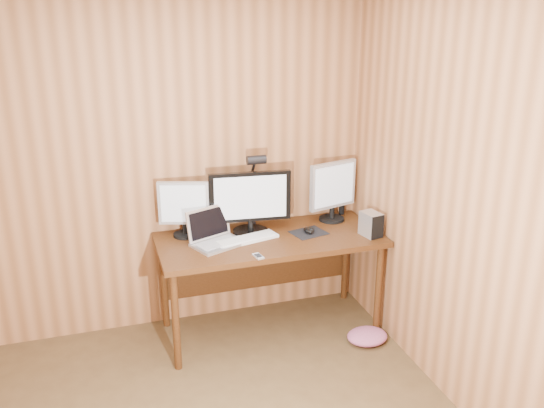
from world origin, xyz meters
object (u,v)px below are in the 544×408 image
hard_drive (371,224)px  monitor_center (250,202)px  keyboard (246,239)px  monitor_left (184,207)px  desk (267,249)px  laptop (214,235)px  monitor_right (333,189)px  phone (258,256)px  desk_lamp (254,179)px  speaker (342,208)px  mouse (309,230)px

hard_drive → monitor_center: bearing=147.9°
keyboard → monitor_left: bearing=137.2°
desk → laptop: laptop is taller
monitor_right → phone: 0.92m
desk → monitor_center: monitor_center is taller
desk_lamp → hard_drive: bearing=-43.0°
monitor_left → speaker: 1.28m
speaker → desk_lamp: size_ratio=0.18×
laptop → hard_drive: laptop is taller
hard_drive → speaker: (-0.01, 0.48, -0.03)m
monitor_left → hard_drive: 1.34m
mouse → monitor_center: bearing=135.0°
monitor_left → mouse: size_ratio=3.63×
laptop → hard_drive: 1.12m
monitor_right → hard_drive: (0.14, -0.38, -0.16)m
laptop → keyboard: (0.22, -0.03, -0.05)m
speaker → desk_lamp: bearing=-175.1°
phone → speaker: (0.87, 0.60, 0.05)m
desk → laptop: (-0.40, -0.05, 0.18)m
hard_drive → desk_lamp: 0.91m
desk → keyboard: bearing=-156.0°
laptop → mouse: 0.70m
hard_drive → speaker: hard_drive is taller
monitor_right → keyboard: (-0.74, -0.20, -0.24)m
keyboard → desk_lamp: 0.45m
speaker → mouse: bearing=-142.7°
monitor_right → laptop: (-0.96, -0.17, -0.19)m
monitor_right → phone: bearing=-162.1°
monitor_center → monitor_left: size_ratio=1.45×
monitor_center → monitor_left: monitor_center is taller
monitor_left → laptop: (0.17, -0.19, -0.16)m
desk_lamp → speaker: bearing=-9.0°
monitor_center → mouse: (0.40, -0.13, -0.22)m
monitor_left → monitor_right: monitor_right is taller
monitor_center → keyboard: (-0.07, -0.13, -0.23)m
mouse → phone: mouse is taller
monitor_center → monitor_right: 0.67m
desk_lamp → desk: bearing=-87.6°
phone → desk_lamp: 0.66m
keyboard → monitor_center: bearing=48.8°
laptop → keyboard: laptop is taller
keyboard → hard_drive: hard_drive is taller
monitor_center → monitor_right: size_ratio=1.28×
monitor_center → keyboard: size_ratio=1.22×
monitor_right → mouse: (-0.27, -0.20, -0.23)m
laptop → speaker: size_ratio=3.90×
keyboard → desk_lamp: (0.13, 0.24, 0.36)m
desk → speaker: 0.75m
monitor_center → laptop: size_ratio=1.42×
monitor_left → keyboard: monitor_left is taller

